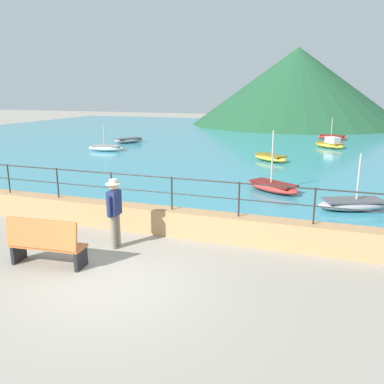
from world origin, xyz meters
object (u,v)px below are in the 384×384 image
at_px(boat_2, 270,158).
at_px(boat_4, 332,137).
at_px(boat_0, 273,186).
at_px(boat_6, 106,148).
at_px(boat_3, 353,204).
at_px(boat_1, 129,140).
at_px(person_walking, 114,210).
at_px(bench_main, 45,243).
at_px(boat_5, 330,144).

bearing_deg(boat_2, boat_4, 75.87).
height_order(boat_0, boat_6, boat_0).
bearing_deg(boat_3, boat_4, 93.08).
distance_m(boat_2, boat_4, 12.11).
distance_m(boat_0, boat_4, 18.76).
relative_size(boat_1, boat_4, 0.99).
relative_size(boat_0, boat_3, 0.99).
bearing_deg(boat_6, boat_1, 98.53).
bearing_deg(boat_0, boat_3, -29.53).
distance_m(boat_1, boat_6, 4.23).
bearing_deg(person_walking, boat_1, 117.53).
bearing_deg(boat_0, boat_4, 84.71).
bearing_deg(boat_6, bench_main, -62.80).
bearing_deg(boat_1, person_walking, -62.47).
bearing_deg(boat_1, boat_4, 27.15).
bearing_deg(bench_main, boat_0, 66.27).
distance_m(boat_0, boat_3, 3.24).
relative_size(person_walking, boat_2, 0.74).
distance_m(boat_0, boat_5, 13.65).
relative_size(boat_2, boat_6, 0.98).
bearing_deg(boat_5, boat_6, -154.99).
xyz_separation_m(person_walking, boat_3, (5.65, 5.31, -0.72)).
bearing_deg(boat_5, boat_1, -171.53).
height_order(boat_1, boat_5, boat_5).
xyz_separation_m(boat_0, boat_2, (-1.23, 6.94, -0.01)).
bearing_deg(boat_5, boat_2, -113.87).
xyz_separation_m(bench_main, boat_6, (-8.06, 15.68, -0.30)).
bearing_deg(boat_1, bench_main, -66.38).
height_order(person_walking, boat_3, boat_3).
bearing_deg(person_walking, bench_main, -119.96).
relative_size(boat_4, boat_6, 1.01).
distance_m(boat_3, boat_4, 20.31).
xyz_separation_m(person_walking, boat_4, (4.56, 25.59, -0.72)).
height_order(person_walking, boat_6, person_walking).
relative_size(person_walking, boat_5, 0.75).
xyz_separation_m(boat_0, boat_1, (-12.39, 11.44, -0.01)).
bearing_deg(boat_2, boat_3, -64.64).
xyz_separation_m(person_walking, boat_6, (-8.93, 14.16, -0.72)).
relative_size(boat_2, boat_5, 1.02).
height_order(boat_2, boat_3, boat_3).
bearing_deg(boat_2, person_walking, -96.60).
bearing_deg(boat_3, person_walking, -136.78).
distance_m(person_walking, boat_3, 7.78).
xyz_separation_m(boat_1, boat_3, (15.21, -13.04, 0.01)).
distance_m(bench_main, boat_3, 9.44).
distance_m(bench_main, boat_4, 27.64).
bearing_deg(boat_6, boat_2, -1.75).
relative_size(boat_0, boat_4, 0.99).
relative_size(person_walking, boat_6, 0.72).
distance_m(bench_main, boat_5, 22.61).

